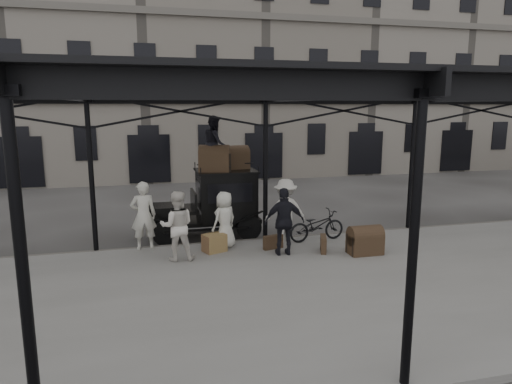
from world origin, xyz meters
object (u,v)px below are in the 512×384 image
Objects in this scene: taxi at (216,200)px; porter_left at (143,215)px; steamer_trunk_roof_near at (214,160)px; bicycle at (317,226)px; steamer_trunk_platform at (365,242)px; porter_official at (284,222)px.

taxi is 1.85× the size of porter_left.
steamer_trunk_roof_near is (-0.08, -0.25, 1.32)m from taxi.
steamer_trunk_platform is at bearing -157.45° from bicycle.
bicycle is 1.73m from steamer_trunk_platform.
steamer_trunk_roof_near reaches higher than steamer_trunk_platform.
steamer_trunk_roof_near is at bearing 140.82° from steamer_trunk_platform.
steamer_trunk_roof_near is (-2.87, 1.51, 1.90)m from bicycle.
bicycle is at bearing 118.94° from steamer_trunk_platform.
steamer_trunk_platform is at bearing 159.18° from porter_left.
bicycle is at bearing -32.24° from taxi.
porter_left is 2.15× the size of steamer_trunk_platform.
taxi is 3.99× the size of steamer_trunk_platform.
bicycle is at bearing -13.11° from steamer_trunk_roof_near.
taxi is at bearing 86.59° from steamer_trunk_roof_near.
bicycle is at bearing -136.53° from porter_official.
porter_official is 3.27m from steamer_trunk_roof_near.
steamer_trunk_platform is (5.93, -1.96, -0.65)m from porter_left.
steamer_trunk_roof_near reaches higher than porter_official.
steamer_trunk_roof_near is at bearing -108.07° from taxi.
taxi is 3.12m from porter_official.
steamer_trunk_platform is (3.70, -3.02, -2.04)m from steamer_trunk_roof_near.
steamer_trunk_roof_near is (2.23, 1.06, 1.39)m from porter_left.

